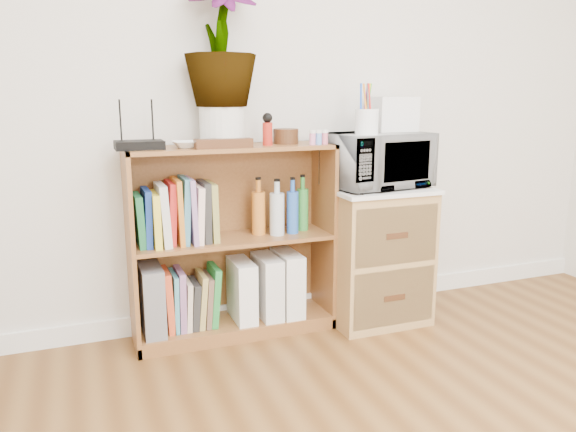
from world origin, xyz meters
TOP-DOWN VIEW (x-y plane):
  - skirting_board at (0.00, 2.24)m, footprint 4.00×0.02m
  - bookshelf at (-0.35, 2.10)m, footprint 1.00×0.30m
  - wicker_unit at (0.40, 2.02)m, footprint 0.50×0.45m
  - microwave at (0.40, 2.02)m, footprint 0.55×0.41m
  - pen_cup at (0.28, 1.92)m, footprint 0.11×0.11m
  - small_appliance at (0.53, 2.10)m, footprint 0.22×0.19m
  - router at (-0.78, 2.08)m, footprint 0.21×0.14m
  - white_bowl at (-0.57, 2.07)m, footprint 0.13×0.13m
  - plant_pot at (-0.38, 2.12)m, footprint 0.22×0.22m
  - potted_plant at (-0.38, 2.12)m, footprint 0.33×0.33m
  - trinket_box at (-0.41, 2.00)m, footprint 0.26×0.07m
  - kokeshi_doll at (-0.18, 2.06)m, footprint 0.05×0.05m
  - wooden_bowl at (-0.07, 2.11)m, footprint 0.13×0.13m
  - paint_jars at (0.07, 2.01)m, footprint 0.10×0.04m
  - file_box at (-0.76, 2.10)m, footprint 0.10×0.26m
  - magazine_holder_left at (-0.31, 2.09)m, footprint 0.10×0.25m
  - magazine_holder_mid at (-0.18, 2.09)m, footprint 0.10×0.25m
  - magazine_holder_right at (-0.07, 2.09)m, footprint 0.10×0.26m
  - cookbooks at (-0.62, 2.10)m, footprint 0.38×0.20m
  - liquor_bottles at (-0.10, 2.10)m, footprint 0.30×0.07m
  - lower_books at (-0.57, 2.10)m, footprint 0.27×0.19m

SIDE VIEW (x-z plane):
  - skirting_board at x=0.00m, z-range 0.00..0.10m
  - lower_books at x=-0.57m, z-range 0.06..0.36m
  - magazine_holder_left at x=-0.31m, z-range 0.07..0.38m
  - magazine_holder_mid at x=-0.18m, z-range 0.07..0.39m
  - magazine_holder_right at x=-0.07m, z-range 0.07..0.40m
  - file_box at x=-0.76m, z-range 0.07..0.40m
  - wicker_unit at x=0.40m, z-range 0.00..0.70m
  - bookshelf at x=-0.35m, z-range 0.00..0.95m
  - liquor_bottles at x=-0.10m, z-range 0.50..0.78m
  - cookbooks at x=-0.62m, z-range 0.49..0.80m
  - microwave at x=0.40m, z-range 0.72..1.00m
  - white_bowl at x=-0.57m, z-range 0.95..0.98m
  - router at x=-0.78m, z-range 0.95..0.99m
  - trinket_box at x=-0.41m, z-range 0.95..0.99m
  - paint_jars at x=0.07m, z-range 0.95..1.00m
  - wooden_bowl at x=-0.07m, z-range 0.95..1.02m
  - kokeshi_doll at x=-0.18m, z-range 0.95..1.06m
  - plant_pot at x=-0.38m, z-range 0.95..1.13m
  - pen_cup at x=0.28m, z-range 1.00..1.12m
  - small_appliance at x=0.53m, z-range 1.00..1.18m
  - potted_plant at x=-0.38m, z-range 1.13..1.73m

